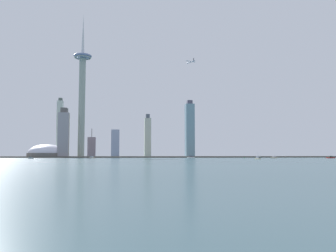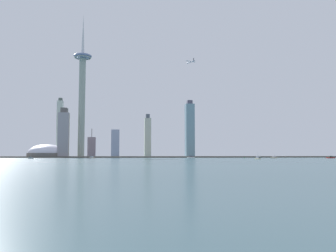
{
  "view_description": "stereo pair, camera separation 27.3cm",
  "coord_description": "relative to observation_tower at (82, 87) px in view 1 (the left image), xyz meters",
  "views": [
    {
      "loc": [
        -168.8,
        -405.04,
        6.94
      ],
      "look_at": [
        -35.37,
        469.07,
        77.5
      ],
      "focal_mm": 38.56,
      "sensor_mm": 36.0,
      "label": 1
    },
    {
      "loc": [
        -168.53,
        -405.08,
        6.94
      ],
      "look_at": [
        -35.37,
        469.07,
        77.5
      ],
      "focal_mm": 38.56,
      "sensor_mm": 36.0,
      "label": 2
    }
  ],
  "objects": [
    {
      "name": "ground_plane",
      "position": [
        246.61,
        -503.67,
        -175.11
      ],
      "size": [
        6000.0,
        6000.0,
        0.0
      ],
      "primitive_type": "plane",
      "color": "#37545B"
    },
    {
      "name": "waterfront_pier",
      "position": [
        246.61,
        -32.89,
        -173.47
      ],
      "size": [
        870.74,
        64.14,
        3.27
      ],
      "primitive_type": "cube",
      "color": "#575249",
      "rests_on": "ground"
    },
    {
      "name": "observation_tower",
      "position": [
        0.0,
        0.0,
        0.0
      ],
      "size": [
        44.92,
        44.92,
        359.44
      ],
      "color": "#94A399",
      "rests_on": "ground"
    },
    {
      "name": "stadium_dome",
      "position": [
        -77.02,
        -18.24,
        -165.43
      ],
      "size": [
        91.06,
        91.06,
        41.12
      ],
      "color": "#63605C",
      "rests_on": "ground"
    },
    {
      "name": "skyscraper_0",
      "position": [
        -37.16,
        -42.2,
        -120.35
      ],
      "size": [
        23.85,
        20.96,
        116.76
      ],
      "color": "gray",
      "rests_on": "ground"
    },
    {
      "name": "skyscraper_1",
      "position": [
        167.15,
        31.51,
        -121.87
      ],
      "size": [
        16.63,
        22.17,
        113.22
      ],
      "color": "beige",
      "rests_on": "ground"
    },
    {
      "name": "skyscraper_2",
      "position": [
        275.8,
        12.36,
        -103.4
      ],
      "size": [
        22.42,
        23.64,
        149.54
      ],
      "color": "#6991A3",
      "rests_on": "ground"
    },
    {
      "name": "skyscraper_3",
      "position": [
        22.92,
        44.65,
        -148.95
      ],
      "size": [
        19.95,
        19.84,
        74.39
      ],
      "color": "gray",
      "rests_on": "ground"
    },
    {
      "name": "skyscraper_4",
      "position": [
        -38.87,
        4.29,
        -117.82
      ],
      "size": [
        17.76,
        22.2,
        121.5
      ],
      "color": "#B4B48B",
      "rests_on": "ground"
    },
    {
      "name": "skyscraper_5",
      "position": [
        -57.74,
        45.14,
        -101.04
      ],
      "size": [
        14.64,
        21.59,
        152.86
      ],
      "color": "#AEBFB7",
      "rests_on": "ground"
    },
    {
      "name": "skyscraper_6",
      "position": [
        83.53,
        63.05,
        -138.41
      ],
      "size": [
        21.52,
        26.4,
        73.39
      ],
      "color": "#909EBF",
      "rests_on": "ground"
    },
    {
      "name": "boat_0",
      "position": [
        409.84,
        -120.99,
        -173.54
      ],
      "size": [
        15.02,
        18.52,
        9.88
      ],
      "rotation": [
        0.0,
        0.0,
        4.16
      ],
      "color": "black",
      "rests_on": "ground"
    },
    {
      "name": "boat_1",
      "position": [
        299.81,
        -375.72,
        -173.42
      ],
      "size": [
        6.23,
        11.44,
        10.59
      ],
      "rotation": [
        0.0,
        0.0,
        1.82
      ],
      "color": "beige",
      "rests_on": "ground"
    },
    {
      "name": "boat_2",
      "position": [
        -56.55,
        -282.83,
        -173.75
      ],
      "size": [
        10.54,
        11.62,
        8.78
      ],
      "rotation": [
        0.0,
        0.0,
        5.41
      ],
      "color": "white",
      "rests_on": "ground"
    },
    {
      "name": "boat_3",
      "position": [
        242.76,
        -153.32,
        -173.52
      ],
      "size": [
        14.59,
        5.82,
        9.9
      ],
      "rotation": [
        0.0,
        0.0,
        0.01
      ],
      "color": "white",
      "rests_on": "ground"
    },
    {
      "name": "boat_5",
      "position": [
        395.39,
        -228.88,
        -173.58
      ],
      "size": [
        16.29,
        13.38,
        9.62
      ],
      "rotation": [
        0.0,
        0.0,
        0.56
      ],
      "color": "beige",
      "rests_on": "ground"
    },
    {
      "name": "boat_6",
      "position": [
        36.47,
        -173.65,
        -173.63
      ],
      "size": [
        12.79,
        17.03,
        9.47
      ],
      "rotation": [
        0.0,
        0.0,
        2.07
      ],
      "color": "beige",
      "rests_on": "ground"
    },
    {
      "name": "boat_7",
      "position": [
        509.89,
        -240.96,
        -173.49
      ],
      "size": [
        16.92,
        7.57,
        9.1
      ],
      "rotation": [
        0.0,
        0.0,
        0.08
      ],
      "color": "#B02320",
      "rests_on": "ground"
    },
    {
      "name": "channel_buoy_0",
      "position": [
        345.41,
        -198.08,
        -174.15
      ],
      "size": [
        1.83,
        1.83,
        1.92
      ],
      "primitive_type": "cone",
      "color": "green",
      "rests_on": "ground"
    },
    {
      "name": "airplane",
      "position": [
        250.7,
        -117.73,
        43.32
      ],
      "size": [
        24.68,
        26.41,
        7.6
      ],
      "rotation": [
        0.0,
        0.0,
        2.0
      ],
      "color": "#ABB4CA"
    }
  ]
}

